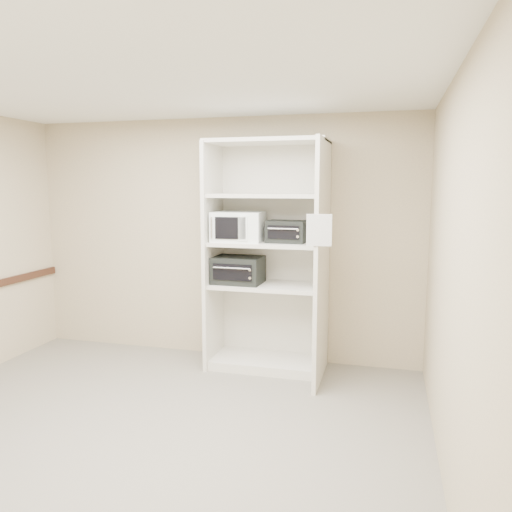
% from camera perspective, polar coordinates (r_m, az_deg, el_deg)
% --- Properties ---
extents(floor, '(4.50, 4.00, 0.01)m').
position_cam_1_polar(floor, '(4.29, -13.11, -19.19)').
color(floor, slate).
rests_on(floor, ground).
extents(ceiling, '(4.50, 4.00, 0.01)m').
position_cam_1_polar(ceiling, '(3.90, -14.42, 18.88)').
color(ceiling, white).
extents(wall_back, '(4.50, 0.02, 2.70)m').
position_cam_1_polar(wall_back, '(5.69, -4.06, 1.94)').
color(wall_back, tan).
rests_on(wall_back, ground).
extents(wall_right, '(0.02, 4.00, 2.70)m').
position_cam_1_polar(wall_right, '(3.43, 21.47, -2.58)').
color(wall_right, tan).
rests_on(wall_right, ground).
extents(shelving_unit, '(1.24, 0.92, 2.42)m').
position_cam_1_polar(shelving_unit, '(5.26, 1.79, -0.96)').
color(shelving_unit, silver).
rests_on(shelving_unit, floor).
extents(microwave, '(0.53, 0.41, 0.31)m').
position_cam_1_polar(microwave, '(5.26, -2.02, 3.38)').
color(microwave, white).
rests_on(microwave, shelving_unit).
extents(toaster_oven_upper, '(0.40, 0.31, 0.23)m').
position_cam_1_polar(toaster_oven_upper, '(5.16, 3.55, 2.81)').
color(toaster_oven_upper, black).
rests_on(toaster_oven_upper, shelving_unit).
extents(toaster_oven_lower, '(0.52, 0.40, 0.28)m').
position_cam_1_polar(toaster_oven_lower, '(5.32, -2.04, -1.60)').
color(toaster_oven_lower, black).
rests_on(toaster_oven_lower, shelving_unit).
extents(paper_sign, '(0.22, 0.02, 0.28)m').
position_cam_1_polar(paper_sign, '(4.48, 7.22, 2.95)').
color(paper_sign, white).
rests_on(paper_sign, shelving_unit).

